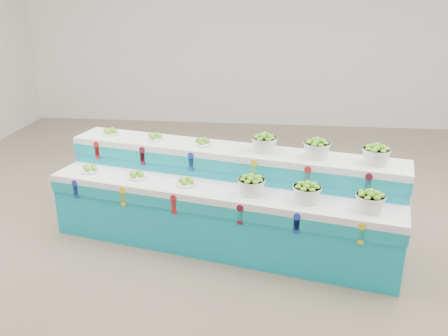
{
  "coord_description": "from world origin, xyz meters",
  "views": [
    {
      "loc": [
        0.1,
        -4.59,
        2.64
      ],
      "look_at": [
        -0.41,
        0.04,
        0.87
      ],
      "focal_mm": 37.77,
      "sensor_mm": 36.0,
      "label": 1
    }
  ],
  "objects_px": {
    "display_stand": "(224,199)",
    "basket_lower_left": "(251,185)",
    "basket_upper_right": "(376,154)",
    "plate_upper_mid": "(155,136)"
  },
  "relations": [
    {
      "from": "plate_upper_mid",
      "to": "basket_upper_right",
      "type": "xyz_separation_m",
      "value": [
        2.37,
        -0.55,
        0.06
      ]
    },
    {
      "from": "display_stand",
      "to": "basket_upper_right",
      "type": "distance_m",
      "value": 1.64
    },
    {
      "from": "plate_upper_mid",
      "to": "basket_upper_right",
      "type": "height_order",
      "value": "basket_upper_right"
    },
    {
      "from": "display_stand",
      "to": "basket_lower_left",
      "type": "relative_size",
      "value": 13.84
    },
    {
      "from": "plate_upper_mid",
      "to": "basket_upper_right",
      "type": "distance_m",
      "value": 2.43
    },
    {
      "from": "basket_lower_left",
      "to": "basket_upper_right",
      "type": "height_order",
      "value": "basket_upper_right"
    },
    {
      "from": "basket_lower_left",
      "to": "plate_upper_mid",
      "type": "xyz_separation_m",
      "value": [
        -1.16,
        0.74,
        0.24
      ]
    },
    {
      "from": "display_stand",
      "to": "basket_lower_left",
      "type": "distance_m",
      "value": 0.54
    },
    {
      "from": "plate_upper_mid",
      "to": "basket_upper_right",
      "type": "bearing_deg",
      "value": -12.97
    },
    {
      "from": "display_stand",
      "to": "basket_upper_right",
      "type": "height_order",
      "value": "basket_upper_right"
    }
  ]
}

